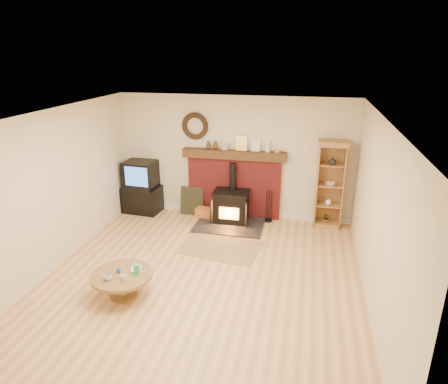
% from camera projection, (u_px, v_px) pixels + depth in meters
% --- Properties ---
extents(ground, '(5.50, 5.50, 0.00)m').
position_uv_depth(ground, '(202.00, 279.00, 6.40)').
color(ground, tan).
rests_on(ground, ground).
extents(room_shell, '(5.02, 5.52, 2.61)m').
position_uv_depth(room_shell, '(201.00, 175.00, 5.91)').
color(room_shell, beige).
rests_on(room_shell, ground).
extents(chimney_breast, '(2.20, 0.22, 1.78)m').
position_uv_depth(chimney_breast, '(234.00, 181.00, 8.58)').
color(chimney_breast, maroon).
rests_on(chimney_breast, ground).
extents(wood_stove, '(1.40, 1.00, 1.25)m').
position_uv_depth(wood_stove, '(231.00, 208.00, 8.37)').
color(wood_stove, black).
rests_on(wood_stove, ground).
extents(area_rug, '(1.57, 1.20, 0.01)m').
position_uv_depth(area_rug, '(221.00, 247.00, 7.40)').
color(area_rug, brown).
rests_on(area_rug, ground).
extents(tv_unit, '(0.85, 0.63, 1.17)m').
position_uv_depth(tv_unit, '(142.00, 188.00, 8.88)').
color(tv_unit, black).
rests_on(tv_unit, ground).
extents(curio_cabinet, '(0.58, 0.42, 1.81)m').
position_uv_depth(curio_cabinet, '(330.00, 184.00, 8.04)').
color(curio_cabinet, olive).
rests_on(curio_cabinet, ground).
extents(firelog_box, '(0.40, 0.29, 0.23)m').
position_uv_depth(firelog_box, '(205.00, 213.00, 8.68)').
color(firelog_box, gold).
rests_on(firelog_box, ground).
extents(leaning_painting, '(0.52, 0.14, 0.62)m').
position_uv_depth(leaning_painting, '(192.00, 201.00, 8.82)').
color(leaning_painting, black).
rests_on(leaning_painting, ground).
extents(fire_tools, '(0.16, 0.16, 0.70)m').
position_uv_depth(fire_tools, '(268.00, 216.00, 8.49)').
color(fire_tools, black).
rests_on(fire_tools, ground).
extents(coffee_table, '(0.90, 0.90, 0.54)m').
position_uv_depth(coffee_table, '(122.00, 278.00, 5.84)').
color(coffee_table, brown).
rests_on(coffee_table, ground).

